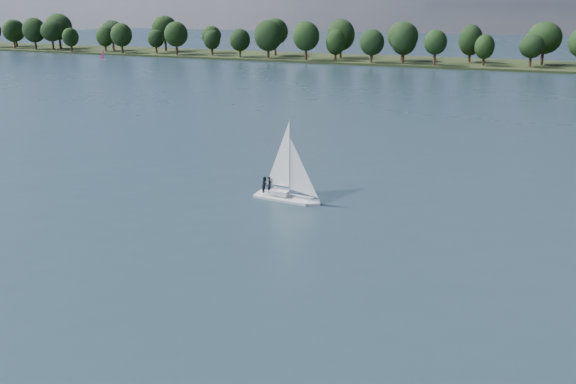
# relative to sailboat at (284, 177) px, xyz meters

# --- Properties ---
(ground) EXTENTS (700.00, 700.00, 0.00)m
(ground) POSITION_rel_sailboat_xyz_m (-4.29, 60.25, -2.56)
(ground) COLOR #233342
(ground) RESTS_ON ground
(far_shore) EXTENTS (660.00, 40.00, 1.50)m
(far_shore) POSITION_rel_sailboat_xyz_m (-4.29, 172.25, -2.56)
(far_shore) COLOR black
(far_shore) RESTS_ON ground
(sailboat) EXTENTS (7.09, 2.43, 9.17)m
(sailboat) POSITION_rel_sailboat_xyz_m (0.00, 0.00, 0.00)
(sailboat) COLOR silver
(sailboat) RESTS_ON ground
(dinghy_pink) EXTENTS (2.88, 2.75, 4.57)m
(dinghy_pink) POSITION_rel_sailboat_xyz_m (-136.44, 131.11, -1.48)
(dinghy_pink) COLOR silver
(dinghy_pink) RESTS_ON ground
(pontoon) EXTENTS (4.02, 2.04, 0.50)m
(pontoon) POSITION_rel_sailboat_xyz_m (-161.63, 155.41, -2.56)
(pontoon) COLOR #5C5F61
(pontoon) RESTS_ON ground
(treeline) EXTENTS (562.56, 73.62, 17.92)m
(treeline) POSITION_rel_sailboat_xyz_m (-11.96, 168.88, 5.46)
(treeline) COLOR black
(treeline) RESTS_ON ground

